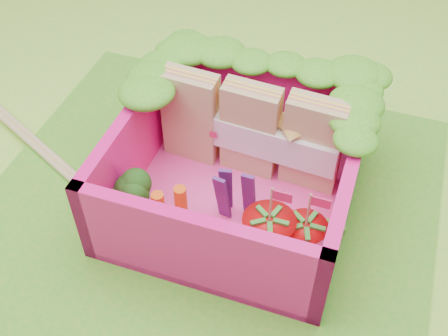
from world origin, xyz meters
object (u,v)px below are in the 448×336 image
strawberry_right (304,239)px  chopsticks (54,160)px  sandwich_stack (251,130)px  broccoli (130,192)px  bento_box (236,168)px  strawberry_left (268,236)px

strawberry_right → chopsticks: (-1.64, 0.20, -0.15)m
sandwich_stack → broccoli: 0.78m
bento_box → broccoli: 0.60m
strawberry_right → chopsticks: size_ratio=0.23×
bento_box → strawberry_right: size_ratio=2.75×
strawberry_right → chopsticks: 1.66m
broccoli → strawberry_right: strawberry_right is taller
bento_box → strawberry_right: 0.55m
strawberry_right → chopsticks: bearing=173.0°
strawberry_right → sandwich_stack: bearing=130.3°
chopsticks → broccoli: bearing=-20.2°
strawberry_left → chopsticks: 1.50m
broccoli → chopsticks: bearing=159.8°
sandwich_stack → chopsticks: (-1.19, -0.34, -0.32)m
strawberry_right → chopsticks: strawberry_right is taller
strawberry_left → chopsticks: size_ratio=0.25×
sandwich_stack → strawberry_left: 0.68m
sandwich_stack → broccoli: (-0.51, -0.59, -0.10)m
strawberry_left → chopsticks: (-1.47, 0.26, -0.17)m
bento_box → strawberry_right: (0.46, -0.28, -0.10)m
sandwich_stack → strawberry_left: bearing=-65.0°
chopsticks → strawberry_right: bearing=-7.0°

